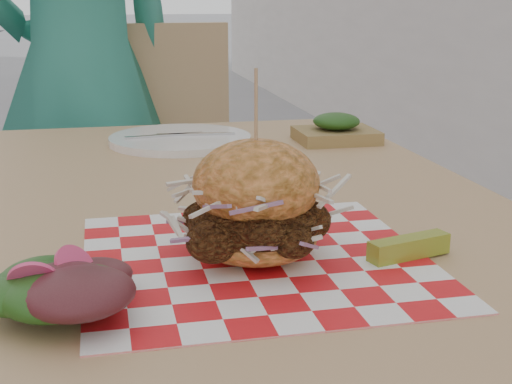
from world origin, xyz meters
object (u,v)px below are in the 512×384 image
patio_chair (157,175)px  diner (81,76)px  patio_table (213,251)px  sandwich (256,208)px

patio_chair → diner: bearing=174.0°
patio_table → sandwich: size_ratio=5.98×
diner → sandwich: diner is taller
diner → patio_chair: size_ratio=1.73×
diner → sandwich: size_ratio=8.19×
patio_table → patio_chair: size_ratio=1.26×
patio_chair → sandwich: 1.22m
diner → patio_chair: (0.19, -0.01, -0.27)m
diner → patio_table: diner is taller
sandwich → diner: bearing=99.4°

